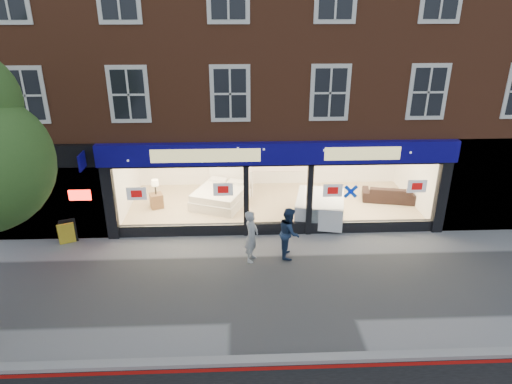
{
  "coord_description": "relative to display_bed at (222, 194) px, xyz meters",
  "views": [
    {
      "loc": [
        -1.31,
        -10.69,
        7.44
      ],
      "look_at": [
        -0.75,
        2.5,
        1.8
      ],
      "focal_mm": 32.0,
      "sensor_mm": 36.0,
      "label": 1
    }
  ],
  "objects": [
    {
      "name": "sofa",
      "position": [
        6.55,
        -0.09,
        -0.04
      ],
      "size": [
        2.21,
        1.23,
        0.61
      ],
      "primitive_type": "imported",
      "rotation": [
        0.0,
        0.0,
        2.93
      ],
      "color": "black",
      "rests_on": "showroom_floor"
    },
    {
      "name": "showroom_floor",
      "position": [
        1.95,
        -0.23,
        -0.4
      ],
      "size": [
        11.0,
        4.5,
        0.1
      ],
      "primitive_type": "cube",
      "color": "tan",
      "rests_on": "ground"
    },
    {
      "name": "mattress_stack",
      "position": [
        3.55,
        -1.48,
        0.06
      ],
      "size": [
        2.04,
        2.37,
        0.82
      ],
      "rotation": [
        0.0,
        0.0,
        -0.22
      ],
      "color": "silver",
      "rests_on": "showroom_floor"
    },
    {
      "name": "kerb_line",
      "position": [
        1.95,
        -8.58,
        -0.44
      ],
      "size": [
        60.0,
        0.1,
        0.01
      ],
      "primitive_type": "cube",
      "color": "#8C0A07",
      "rests_on": "ground"
    },
    {
      "name": "kerb_stone",
      "position": [
        1.95,
        -8.38,
        -0.39
      ],
      "size": [
        60.0,
        0.25,
        0.12
      ],
      "primitive_type": "cube",
      "color": "gray",
      "rests_on": "ground"
    },
    {
      "name": "bedside_table",
      "position": [
        -2.45,
        -0.32,
        -0.07
      ],
      "size": [
        0.58,
        0.58,
        0.55
      ],
      "primitive_type": "cube",
      "rotation": [
        0.0,
        0.0,
        0.38
      ],
      "color": "brown",
      "rests_on": "showroom_floor"
    },
    {
      "name": "a_board",
      "position": [
        -4.95,
        -2.78,
        -0.05
      ],
      "size": [
        0.61,
        0.51,
        0.8
      ],
      "primitive_type": "cube",
      "rotation": [
        0.0,
        0.0,
        0.4
      ],
      "color": "gold",
      "rests_on": "ground"
    },
    {
      "name": "pedestrian_blue",
      "position": [
        2.18,
        -3.86,
        0.36
      ],
      "size": [
        0.66,
        0.82,
        1.62
      ],
      "primitive_type": "imported",
      "rotation": [
        0.0,
        0.0,
        1.51
      ],
      "color": "#1B2D4D",
      "rests_on": "ground"
    },
    {
      "name": "ground",
      "position": [
        1.95,
        -5.48,
        -0.45
      ],
      "size": [
        120.0,
        120.0,
        0.0
      ],
      "primitive_type": "plane",
      "color": "gray",
      "rests_on": "ground"
    },
    {
      "name": "display_bed",
      "position": [
        0.0,
        0.0,
        0.0
      ],
      "size": [
        2.48,
        2.7,
        1.24
      ],
      "rotation": [
        0.0,
        0.0,
        -0.38
      ],
      "color": "white",
      "rests_on": "showroom_floor"
    },
    {
      "name": "pedestrian_grey",
      "position": [
        1.02,
        -4.07,
        0.37
      ],
      "size": [
        0.57,
        0.69,
        1.64
      ],
      "primitive_type": "imported",
      "rotation": [
        0.0,
        0.0,
        1.23
      ],
      "color": "#A5A9AD",
      "rests_on": "ground"
    },
    {
      "name": "building",
      "position": [
        1.93,
        1.45,
        6.22
      ],
      "size": [
        19.0,
        8.26,
        10.3
      ],
      "color": "brown",
      "rests_on": "ground"
    }
  ]
}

